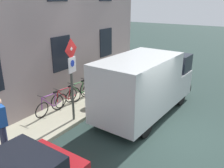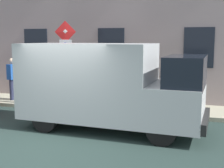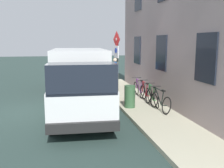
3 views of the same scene
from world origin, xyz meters
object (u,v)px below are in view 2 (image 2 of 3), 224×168
sign_post_stacked (66,52)px  bicycle_red (97,92)px  pedestrian (13,77)px  bicycle_black (140,95)px  bicycle_green (118,93)px  bicycle_purple (77,91)px  litter_bin (113,96)px  delivery_van (107,84)px

sign_post_stacked → bicycle_red: size_ratio=1.75×
bicycle_red → pedestrian: 3.54m
pedestrian → bicycle_black: bearing=20.8°
bicycle_green → bicycle_purple: (-0.00, 1.73, 0.00)m
sign_post_stacked → pedestrian: size_ratio=1.75×
sign_post_stacked → bicycle_black: bearing=-65.6°
bicycle_green → litter_bin: bearing=101.4°
delivery_van → bicycle_purple: size_ratio=3.17×
bicycle_black → bicycle_red: size_ratio=1.00×
bicycle_red → bicycle_purple: (-0.00, 0.86, 0.00)m
sign_post_stacked → bicycle_purple: bearing=3.4°
bicycle_red → delivery_van: bearing=117.7°
bicycle_green → pedestrian: 4.38m
bicycle_black → bicycle_red: bearing=-3.2°
bicycle_green → pedestrian: bearing=13.5°
bicycle_green → sign_post_stacked: bearing=39.7°
sign_post_stacked → bicycle_red: bearing=-34.7°
litter_bin → bicycle_purple: bearing=61.2°
bicycle_purple → pedestrian: size_ratio=0.99×
pedestrian → bicycle_red: bearing=24.3°
bicycle_red → litter_bin: litter_bin is taller
bicycle_red → bicycle_purple: bearing=3.3°
bicycle_green → bicycle_red: size_ratio=1.00×
sign_post_stacked → pedestrian: bearing=79.2°
bicycle_black → bicycle_green: bearing=-3.3°
pedestrian → litter_bin: bearing=8.9°
sign_post_stacked → litter_bin: size_ratio=3.35×
bicycle_purple → pedestrian: 2.71m
delivery_van → litter_bin: size_ratio=6.04×
sign_post_stacked → bicycle_purple: 2.02m
bicycle_green → bicycle_black: bearing=-175.0°
bicycle_red → litter_bin: bearing=137.3°
bicycle_black → bicycle_purple: same height
bicycle_red → pedestrian: size_ratio=1.00×
delivery_van → bicycle_green: delivery_van is taller
pedestrian → litter_bin: 4.45m
delivery_van → bicycle_red: delivery_van is taller
bicycle_black → pedestrian: pedestrian is taller
sign_post_stacked → bicycle_purple: size_ratio=1.76×
delivery_van → litter_bin: (2.04, 0.41, -0.74)m
bicycle_red → pedestrian: bearing=13.8°
bicycle_red → litter_bin: 1.41m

